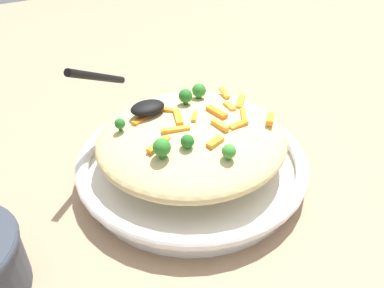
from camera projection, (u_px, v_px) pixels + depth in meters
ground_plane at (192, 175)px, 0.67m from camera, size 2.40×2.40×0.00m
serving_bowl at (192, 164)px, 0.65m from camera, size 0.37×0.37×0.05m
pasta_mound at (192, 139)px, 0.63m from camera, size 0.30×0.29×0.07m
carrot_piece_0 at (167, 110)px, 0.63m from camera, size 0.02×0.02×0.01m
carrot_piece_1 at (194, 117)px, 0.61m from camera, size 0.02×0.02×0.01m
carrot_piece_2 at (159, 145)px, 0.56m from camera, size 0.04×0.03×0.01m
carrot_piece_3 at (220, 125)px, 0.59m from camera, size 0.01×0.03×0.01m
carrot_piece_4 at (243, 116)px, 0.63m from camera, size 0.03×0.04×0.01m
carrot_piece_5 at (176, 130)px, 0.58m from camera, size 0.04×0.02×0.01m
carrot_piece_6 at (141, 120)px, 0.62m from camera, size 0.04×0.02×0.01m
carrot_piece_7 at (217, 113)px, 0.62m from camera, size 0.02×0.04×0.01m
carrot_piece_8 at (270, 119)px, 0.62m from camera, size 0.03×0.03×0.01m
carrot_piece_9 at (238, 125)px, 0.60m from camera, size 0.03×0.01×0.01m
carrot_piece_10 at (217, 141)px, 0.56m from camera, size 0.03×0.02×0.01m
carrot_piece_11 at (240, 102)px, 0.66m from camera, size 0.04×0.04×0.01m
carrot_piece_12 at (229, 107)px, 0.65m from camera, size 0.01×0.03×0.01m
carrot_piece_13 at (178, 117)px, 0.61m from camera, size 0.02×0.04×0.01m
carrot_piece_14 at (147, 108)px, 0.65m from camera, size 0.01×0.03×0.01m
carrot_piece_15 at (224, 93)px, 0.69m from camera, size 0.02×0.04×0.01m
broccoli_floret_0 at (232, 150)px, 0.54m from camera, size 0.02×0.02×0.02m
broccoli_floret_1 at (199, 91)px, 0.67m from camera, size 0.02×0.02×0.03m
broccoli_floret_2 at (162, 148)px, 0.53m from camera, size 0.03×0.03×0.03m
broccoli_floret_3 at (186, 96)px, 0.64m from camera, size 0.02×0.02×0.03m
broccoli_floret_4 at (187, 141)px, 0.55m from camera, size 0.02×0.02×0.02m
broccoli_floret_5 at (120, 124)px, 0.59m from camera, size 0.02×0.02×0.02m
serving_spoon at (129, 96)px, 0.62m from camera, size 0.14×0.14×0.10m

